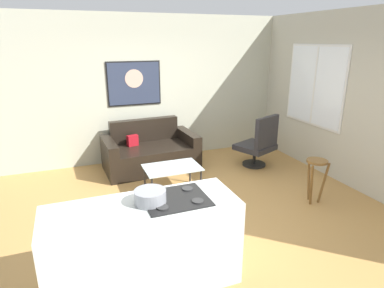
{
  "coord_description": "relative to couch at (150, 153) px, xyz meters",
  "views": [
    {
      "loc": [
        -1.61,
        -3.83,
        2.33
      ],
      "look_at": [
        0.2,
        0.9,
        0.7
      ],
      "focal_mm": 30.48,
      "sensor_mm": 36.0,
      "label": 1
    }
  ],
  "objects": [
    {
      "name": "back_wall",
      "position": [
        0.28,
        0.58,
        1.11
      ],
      "size": [
        6.4,
        0.05,
        2.8
      ],
      "primitive_type": "cube",
      "color": "#BABBA5",
      "rests_on": "ground"
    },
    {
      "name": "coffee_table",
      "position": [
        0.07,
        -1.14,
        0.1
      ],
      "size": [
        0.87,
        0.57,
        0.43
      ],
      "color": "silver",
      "rests_on": "ground"
    },
    {
      "name": "window",
      "position": [
        2.87,
        -0.94,
        1.24
      ],
      "size": [
        0.03,
        1.44,
        1.44
      ],
      "color": "silver"
    },
    {
      "name": "ground",
      "position": [
        0.28,
        -1.84,
        -0.31
      ],
      "size": [
        6.4,
        6.4,
        0.04
      ],
      "primitive_type": "cube",
      "color": "#B68547"
    },
    {
      "name": "wall_painting",
      "position": [
        -0.13,
        0.54,
        1.24
      ],
      "size": [
        1.02,
        0.03,
        0.83
      ],
      "color": "black"
    },
    {
      "name": "bar_stool",
      "position": [
        1.93,
        -2.22,
        0.21
      ],
      "size": [
        0.35,
        0.34,
        0.67
      ],
      "color": "brown",
      "rests_on": "ground"
    },
    {
      "name": "couch",
      "position": [
        0.0,
        0.0,
        0.0
      ],
      "size": [
        1.73,
        1.02,
        0.88
      ],
      "color": "black",
      "rests_on": "ground"
    },
    {
      "name": "mixing_bowl",
      "position": [
        -0.72,
        -3.01,
        0.65
      ],
      "size": [
        0.3,
        0.3,
        0.13
      ],
      "color": "gray",
      "rests_on": "kitchen_counter"
    },
    {
      "name": "armchair",
      "position": [
        1.94,
        -0.68,
        0.17
      ],
      "size": [
        0.82,
        0.81,
        1.0
      ],
      "color": "black",
      "rests_on": "ground"
    },
    {
      "name": "kitchen_counter",
      "position": [
        -0.8,
        -3.02,
        0.15
      ],
      "size": [
        1.8,
        0.65,
        0.91
      ],
      "color": "silver",
      "rests_on": "ground"
    },
    {
      "name": "right_wall",
      "position": [
        2.9,
        -1.54,
        1.11
      ],
      "size": [
        0.05,
        6.4,
        2.8
      ],
      "primitive_type": "cube",
      "color": "#BCB8A4",
      "rests_on": "ground"
    }
  ]
}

